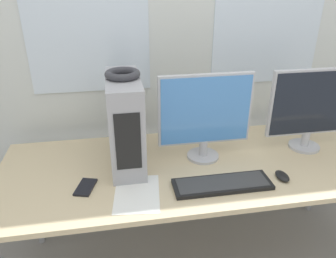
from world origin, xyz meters
The scene contains 10 objects.
wall_back centered at (0.00, 0.94, 1.35)m, with size 8.00×0.07×2.70m.
desk centered at (0.00, 0.40, 0.68)m, with size 2.14×0.81×0.72m.
pc_tower centered at (-0.38, 0.49, 0.96)m, with size 0.17×0.45×0.48m.
headphones centered at (-0.38, 0.49, 1.22)m, with size 0.17×0.17×0.04m.
monitor_main centered at (0.04, 0.46, 0.98)m, with size 0.50×0.18×0.48m.
monitor_right_near centered at (0.66, 0.47, 0.98)m, with size 0.51×0.18×0.48m.
keyboard centered at (0.06, 0.18, 0.73)m, with size 0.48×0.15×0.02m.
mouse centered at (0.38, 0.19, 0.73)m, with size 0.06×0.10×0.03m.
cell_phone centered at (-0.60, 0.28, 0.73)m, with size 0.11×0.15×0.01m.
paper_sheet_left centered at (-0.36, 0.19, 0.72)m, with size 0.24×0.32×0.00m.
Camera 1 is at (-0.42, -1.07, 1.67)m, focal length 35.00 mm.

